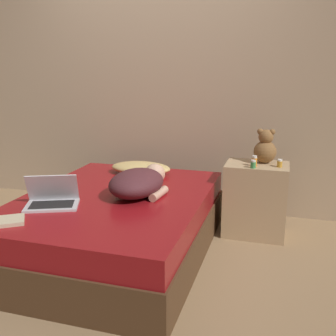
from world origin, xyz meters
The scene contains 12 objects.
ground_plane centered at (0.00, 0.00, 0.00)m, with size 12.00×12.00×0.00m, color #937551.
wall_back centered at (0.00, 1.18, 1.30)m, with size 8.00×0.06×2.60m.
bed centered at (0.00, 0.00, 0.23)m, with size 1.34×1.81×0.46m.
nightstand centered at (0.99, 0.66, 0.31)m, with size 0.51×0.37×0.62m.
pillow centered at (-0.03, 0.64, 0.51)m, with size 0.55×0.32×0.10m.
person_lying centered at (0.17, 0.07, 0.56)m, with size 0.42×0.69×0.20m.
laptop centered at (-0.32, -0.33, 0.51)m, with size 0.41×0.35×0.22m.
teddy_bear centered at (1.04, 0.72, 0.74)m, with size 0.19×0.19×0.29m.
bottle_amber centered at (1.16, 0.60, 0.65)m, with size 0.04×0.04×0.06m.
bottle_green centered at (0.96, 0.51, 0.65)m, with size 0.04×0.04×0.06m.
bottle_orange centered at (0.97, 0.58, 0.66)m, with size 0.04×0.04×0.09m.
book centered at (-0.42, -0.69, 0.48)m, with size 0.27×0.26×0.02m.
Camera 1 is at (1.17, -2.57, 1.39)m, focal length 42.00 mm.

